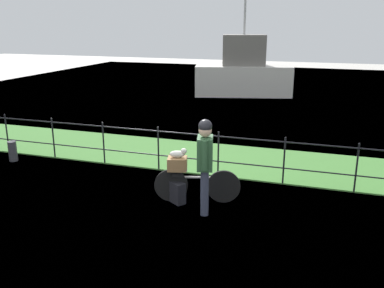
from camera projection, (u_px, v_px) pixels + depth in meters
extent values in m
plane|color=beige|center=(155.00, 207.00, 7.58)|extent=(60.00, 60.00, 0.00)
cube|color=#478438|center=(203.00, 157.00, 10.35)|extent=(27.00, 2.40, 0.03)
plane|color=slate|center=(256.00, 104.00, 17.16)|extent=(30.00, 30.00, 0.00)
cylinder|color=black|center=(7.00, 134.00, 10.59)|extent=(0.04, 0.04, 1.01)
cylinder|color=black|center=(53.00, 138.00, 10.18)|extent=(0.04, 0.04, 1.01)
cylinder|color=black|center=(104.00, 143.00, 9.76)|extent=(0.04, 0.04, 1.01)
cylinder|color=black|center=(158.00, 149.00, 9.34)|extent=(0.04, 0.04, 1.01)
cylinder|color=black|center=(218.00, 155.00, 8.93)|extent=(0.04, 0.04, 1.01)
cylinder|color=black|center=(284.00, 161.00, 8.51)|extent=(0.04, 0.04, 1.01)
cylinder|color=black|center=(357.00, 168.00, 8.09)|extent=(0.04, 0.04, 1.01)
cylinder|color=black|center=(188.00, 158.00, 9.18)|extent=(18.00, 0.03, 0.03)
cylinder|color=black|center=(188.00, 134.00, 9.02)|extent=(18.00, 0.03, 0.03)
cylinder|color=black|center=(223.00, 187.00, 7.70)|extent=(0.61, 0.21, 0.62)
cylinder|color=black|center=(171.00, 185.00, 7.76)|extent=(0.61, 0.21, 0.62)
cylinder|color=#BCB7B2|center=(197.00, 177.00, 7.68)|extent=(0.74, 0.24, 0.04)
cube|color=black|center=(177.00, 175.00, 7.69)|extent=(0.22, 0.14, 0.06)
cube|color=slate|center=(177.00, 170.00, 7.66)|extent=(0.39, 0.25, 0.02)
cube|color=olive|center=(177.00, 164.00, 7.63)|extent=(0.41, 0.38, 0.24)
ellipsoid|color=silver|center=(177.00, 154.00, 7.58)|extent=(0.31, 0.21, 0.13)
sphere|color=silver|center=(184.00, 151.00, 7.55)|extent=(0.11, 0.11, 0.11)
cylinder|color=#383D51|center=(205.00, 188.00, 7.36)|extent=(0.14, 0.14, 0.82)
cylinder|color=#383D51|center=(204.00, 193.00, 7.17)|extent=(0.14, 0.14, 0.82)
cube|color=#2D5633|center=(205.00, 153.00, 7.07)|extent=(0.35, 0.45, 0.56)
cylinder|color=#2D5633|center=(205.00, 148.00, 7.27)|extent=(0.10, 0.10, 0.50)
cylinder|color=#2D5633|center=(205.00, 155.00, 6.85)|extent=(0.10, 0.10, 0.50)
sphere|color=tan|center=(205.00, 131.00, 6.96)|extent=(0.22, 0.22, 0.22)
sphere|color=black|center=(205.00, 126.00, 6.94)|extent=(0.23, 0.23, 0.23)
cube|color=black|center=(178.00, 193.00, 7.71)|extent=(0.33, 0.31, 0.40)
cylinder|color=#38383D|center=(13.00, 151.00, 10.04)|extent=(0.20, 0.20, 0.49)
cube|color=silver|center=(243.00, 80.00, 19.12)|extent=(4.62, 2.92, 1.34)
cube|color=slate|center=(244.00, 50.00, 18.74)|extent=(2.16, 1.76, 1.35)
cylinder|color=#B2B2B2|center=(245.00, 16.00, 18.33)|extent=(0.10, 0.10, 1.60)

